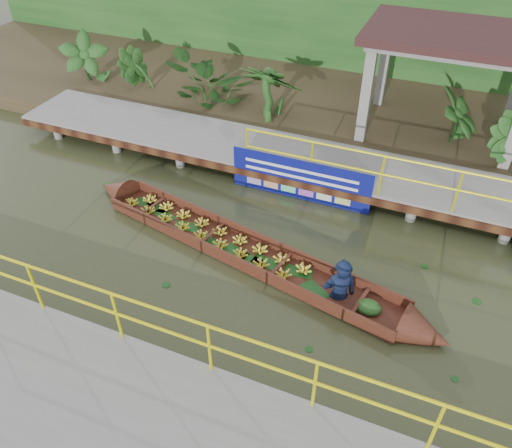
% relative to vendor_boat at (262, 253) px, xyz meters
% --- Properties ---
extents(ground, '(80.00, 80.00, 0.00)m').
position_rel_vendor_boat_xyz_m(ground, '(-0.40, -0.04, -0.29)').
color(ground, '#282E17').
rests_on(ground, ground).
extents(land_strip, '(30.00, 8.00, 0.45)m').
position_rel_vendor_boat_xyz_m(land_strip, '(-0.40, 7.46, -0.07)').
color(land_strip, '#332919').
rests_on(land_strip, ground).
extents(far_dock, '(16.00, 2.06, 1.66)m').
position_rel_vendor_boat_xyz_m(far_dock, '(-0.38, 3.38, 0.18)').
color(far_dock, slate).
rests_on(far_dock, ground).
extents(pavilion, '(4.40, 3.00, 3.00)m').
position_rel_vendor_boat_xyz_m(pavilion, '(2.60, 6.26, 2.52)').
color(pavilion, slate).
rests_on(pavilion, ground).
extents(foliage_backdrop, '(30.00, 0.80, 4.00)m').
position_rel_vendor_boat_xyz_m(foliage_backdrop, '(-0.40, 9.96, 1.71)').
color(foliage_backdrop, '#143E13').
rests_on(foliage_backdrop, ground).
extents(vendor_boat, '(8.62, 2.61, 2.18)m').
position_rel_vendor_boat_xyz_m(vendor_boat, '(0.00, 0.00, 0.00)').
color(vendor_boat, '#39160F').
rests_on(vendor_boat, ground).
extents(blue_banner, '(3.40, 0.04, 1.06)m').
position_rel_vendor_boat_xyz_m(blue_banner, '(-0.01, 2.43, 0.26)').
color(blue_banner, navy).
rests_on(blue_banner, ground).
extents(tropical_plants, '(14.18, 1.18, 1.47)m').
position_rel_vendor_boat_xyz_m(tropical_plants, '(-2.15, 5.26, 0.89)').
color(tropical_plants, '#143E13').
rests_on(tropical_plants, ground).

